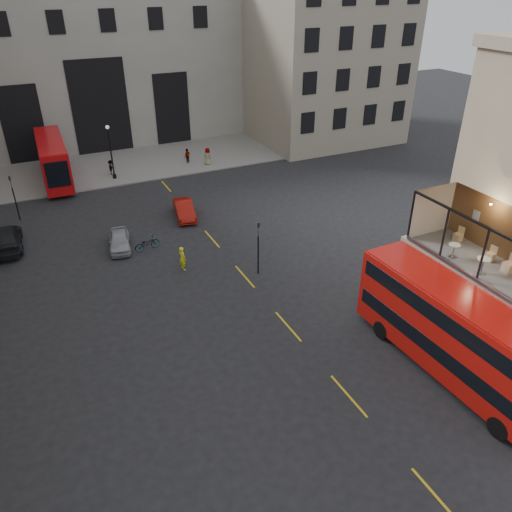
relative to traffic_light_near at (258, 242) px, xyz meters
name	(u,v)px	position (x,y,z in m)	size (l,w,h in m)	color
ground	(382,383)	(1.00, -12.00, -2.42)	(140.00, 140.00, 0.00)	black
host_frontage	(487,312)	(7.50, -12.00, -0.17)	(3.00, 11.00, 4.50)	tan
cafe_floor	(498,275)	(7.50, -12.00, 2.12)	(3.00, 10.00, 0.10)	slate
gateway	(86,58)	(-4.00, 35.99, 6.96)	(35.00, 10.60, 18.00)	#9E9C93
building_right	(315,44)	(21.00, 27.97, 7.97)	(16.60, 18.60, 20.00)	gray
pavement_far	(107,166)	(-5.00, 26.00, -2.36)	(40.00, 12.00, 0.12)	slate
traffic_light_near	(258,242)	(0.00, 0.00, 0.00)	(0.16, 0.20, 3.80)	black
traffic_light_far	(13,193)	(-14.00, 16.00, 0.00)	(0.16, 0.20, 3.80)	black
street_lamp_b	(112,156)	(-5.00, 22.00, -0.03)	(0.36, 0.36, 5.33)	black
bus_near	(456,331)	(4.50, -12.75, 0.16)	(3.05, 11.60, 4.60)	#A7100B
bus_far	(53,158)	(-10.15, 23.90, -0.10)	(2.69, 10.43, 4.14)	#B80C0F
car_a	(119,240)	(-7.62, 7.60, -1.79)	(1.51, 3.75, 1.28)	#9A9CA2
car_b	(184,210)	(-1.61, 10.69, -1.75)	(1.42, 4.08, 1.34)	#9F1209
car_c	(6,239)	(-15.06, 11.19, -1.68)	(2.10, 5.16, 1.50)	black
bicycle	(147,243)	(-5.86, 6.53, -1.93)	(0.66, 1.89, 0.99)	gray
cyclist	(182,258)	(-4.41, 2.70, -1.56)	(0.63, 0.41, 1.73)	yellow
pedestrian_b	(111,168)	(-5.01, 23.19, -1.64)	(1.01, 0.58, 1.57)	gray
pedestrian_c	(187,156)	(2.99, 23.26, -1.60)	(0.97, 0.40, 1.65)	gray
pedestrian_d	(208,157)	(4.74, 21.90, -1.49)	(0.92, 0.60, 1.87)	gray
cafe_table_mid	(483,263)	(6.81, -11.52, 2.72)	(0.66, 0.66, 0.83)	beige
cafe_table_far	(454,249)	(6.71, -9.70, 2.67)	(0.60, 0.60, 0.75)	beige
cafe_chair_b	(509,267)	(8.09, -12.04, 2.47)	(0.49, 0.49, 0.97)	tan
cafe_chair_c	(490,256)	(8.22, -10.80, 2.42)	(0.45, 0.45, 0.80)	tan
cafe_chair_d	(458,237)	(8.34, -8.44, 2.43)	(0.46, 0.46, 0.83)	tan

